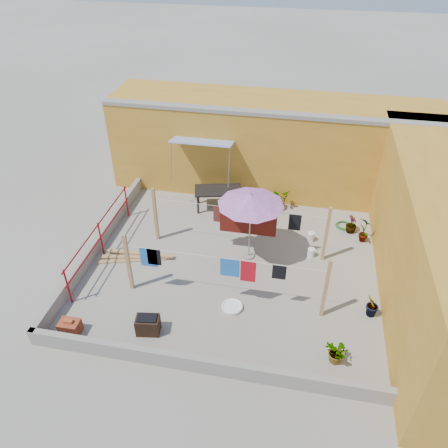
{
  "coord_description": "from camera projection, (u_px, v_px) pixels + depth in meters",
  "views": [
    {
      "loc": [
        1.57,
        -9.27,
        8.3
      ],
      "look_at": [
        -0.32,
        0.3,
        1.21
      ],
      "focal_mm": 35.0,
      "sensor_mm": 36.0,
      "label": 1
    }
  ],
  "objects": [
    {
      "name": "plant_right_a",
      "position": [
        365.0,
        230.0,
        13.14
      ],
      "size": [
        0.55,
        0.55,
        0.88
      ],
      "primitive_type": "imported",
      "rotation": [
        0.0,
        0.0,
        2.35
      ],
      "color": "#265B1A",
      "rests_on": "ground"
    },
    {
      "name": "water_jug_b",
      "position": [
        311.0,
        237.0,
        13.33
      ],
      "size": [
        0.21,
        0.21,
        0.34
      ],
      "color": "white",
      "rests_on": "ground"
    },
    {
      "name": "plant_back_a",
      "position": [
        278.0,
        199.0,
        14.65
      ],
      "size": [
        0.87,
        0.85,
        0.73
      ],
      "primitive_type": "imported",
      "rotation": [
        0.0,
        0.0,
        0.67
      ],
      "color": "#265B1A",
      "rests_on": "ground"
    },
    {
      "name": "wall_back",
      "position": [
        271.0,
        145.0,
        15.18
      ],
      "size": [
        11.0,
        3.27,
        3.21
      ],
      "color": "#C1872A",
      "rests_on": "ground"
    },
    {
      "name": "clothesline_rig",
      "position": [
        244.0,
        226.0,
        12.22
      ],
      "size": [
        5.09,
        2.35,
        1.8
      ],
      "color": "tan",
      "rests_on": "ground"
    },
    {
      "name": "brick_stack",
      "position": [
        70.0,
        327.0,
        10.42
      ],
      "size": [
        0.49,
        0.36,
        0.42
      ],
      "color": "#9C3B24",
      "rests_on": "ground"
    },
    {
      "name": "ground",
      "position": [
        233.0,
        266.0,
        12.48
      ],
      "size": [
        80.0,
        80.0,
        0.0
      ],
      "primitive_type": "plane",
      "color": "#9E998E",
      "rests_on": "ground"
    },
    {
      "name": "wall_right",
      "position": [
        442.0,
        244.0,
        10.72
      ],
      "size": [
        2.4,
        9.0,
        3.2
      ],
      "primitive_type": "cube",
      "color": "#C1872A",
      "rests_on": "ground"
    },
    {
      "name": "plant_right_c",
      "position": [
        338.0,
        353.0,
        9.67
      ],
      "size": [
        0.7,
        0.71,
        0.6
      ],
      "primitive_type": "imported",
      "rotation": [
        0.0,
        0.0,
        5.43
      ],
      "color": "#265B1A",
      "rests_on": "ground"
    },
    {
      "name": "brazier",
      "position": [
        148.0,
        325.0,
        10.4
      ],
      "size": [
        0.61,
        0.45,
        0.5
      ],
      "color": "#301D12",
      "rests_on": "ground"
    },
    {
      "name": "red_railing",
      "position": [
        100.0,
        234.0,
        12.5
      ],
      "size": [
        0.05,
        4.2,
        1.1
      ],
      "color": "maroon",
      "rests_on": "ground"
    },
    {
      "name": "plant_back_b",
      "position": [
        351.0,
        224.0,
        13.6
      ],
      "size": [
        0.38,
        0.38,
        0.6
      ],
      "primitive_type": "imported",
      "rotation": [
        0.0,
        0.0,
        1.43
      ],
      "color": "#265B1A",
      "rests_on": "ground"
    },
    {
      "name": "parapet_front",
      "position": [
        204.0,
        365.0,
        9.51
      ],
      "size": [
        8.3,
        0.16,
        0.44
      ],
      "primitive_type": "cube",
      "color": "gray",
      "rests_on": "ground"
    },
    {
      "name": "lumber_pile",
      "position": [
        136.0,
        257.0,
        12.7
      ],
      "size": [
        2.13,
        0.72,
        0.13
      ],
      "color": "tan",
      "rests_on": "ground"
    },
    {
      "name": "green_hose",
      "position": [
        343.0,
        225.0,
        14.0
      ],
      "size": [
        0.52,
        0.52,
        0.08
      ],
      "color": "#186F23",
      "rests_on": "ground"
    },
    {
      "name": "parapet_left",
      "position": [
        98.0,
        242.0,
        12.99
      ],
      "size": [
        0.16,
        7.3,
        0.44
      ],
      "primitive_type": "cube",
      "color": "gray",
      "rests_on": "ground"
    },
    {
      "name": "white_basin",
      "position": [
        232.0,
        307.0,
        11.13
      ],
      "size": [
        0.55,
        0.55,
        0.09
      ],
      "color": "white",
      "rests_on": "ground"
    },
    {
      "name": "patio_umbrella",
      "position": [
        251.0,
        200.0,
        11.64
      ],
      "size": [
        2.3,
        2.3,
        2.19
      ],
      "color": "gray",
      "rests_on": "ground"
    },
    {
      "name": "water_jug_a",
      "position": [
        311.0,
        253.0,
        12.73
      ],
      "size": [
        0.2,
        0.2,
        0.32
      ],
      "color": "white",
      "rests_on": "ground"
    },
    {
      "name": "outdoor_table",
      "position": [
        218.0,
        191.0,
        14.51
      ],
      "size": [
        1.68,
        1.11,
        0.72
      ],
      "color": "black",
      "rests_on": "ground"
    },
    {
      "name": "plant_right_b",
      "position": [
        372.0,
        306.0,
        10.74
      ],
      "size": [
        0.43,
        0.47,
        0.7
      ],
      "primitive_type": "imported",
      "rotation": [
        0.0,
        0.0,
        4.35
      ],
      "color": "#265B1A",
      "rests_on": "ground"
    }
  ]
}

